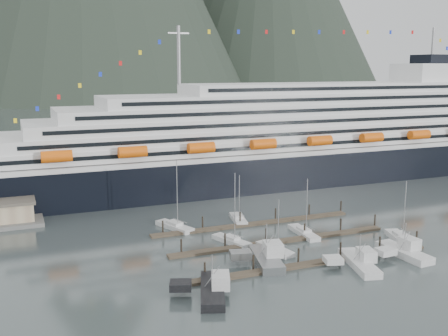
{
  "coord_description": "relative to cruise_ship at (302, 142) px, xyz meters",
  "views": [
    {
      "loc": [
        -54.31,
        -86.88,
        34.97
      ],
      "look_at": [
        -9.92,
        22.0,
        12.4
      ],
      "focal_mm": 42.0,
      "sensor_mm": 36.0,
      "label": 1
    }
  ],
  "objects": [
    {
      "name": "ground",
      "position": [
        -30.03,
        -54.94,
        -12.04
      ],
      "size": [
        1600.0,
        1600.0,
        0.0
      ],
      "primitive_type": "plane",
      "color": "#475254",
      "rests_on": "ground"
    },
    {
      "name": "cruise_ship",
      "position": [
        0.0,
        0.0,
        0.0
      ],
      "size": [
        210.0,
        30.4,
        50.3
      ],
      "color": "black",
      "rests_on": "ground"
    },
    {
      "name": "dock_near",
      "position": [
        -34.95,
        -64.89,
        -11.73
      ],
      "size": [
        48.18,
        2.28,
        3.2
      ],
      "color": "#3F3428",
      "rests_on": "ground"
    },
    {
      "name": "dock_mid",
      "position": [
        -34.95,
        -51.89,
        -11.73
      ],
      "size": [
        48.18,
        2.28,
        3.2
      ],
      "color": "#3F3428",
      "rests_on": "ground"
    },
    {
      "name": "dock_far",
      "position": [
        -34.95,
        -38.89,
        -11.73
      ],
      "size": [
        48.18,
        2.28,
        3.2
      ],
      "color": "#3F3428",
      "rests_on": "ground"
    },
    {
      "name": "sailboat_b",
      "position": [
        -44.64,
        -48.5,
        -11.61
      ],
      "size": [
        5.55,
        9.78,
        15.06
      ],
      "rotation": [
        0.0,
        0.0,
        1.92
      ],
      "color": "silver",
      "rests_on": "ground"
    },
    {
      "name": "sailboat_c",
      "position": [
        -38.79,
        -56.2,
        -11.64
      ],
      "size": [
        4.13,
        9.56,
        11.0
      ],
      "rotation": [
        0.0,
        0.0,
        1.75
      ],
      "color": "silver",
      "rests_on": "ground"
    },
    {
      "name": "sailboat_d",
      "position": [
        -28.31,
        -49.36,
        -11.63
      ],
      "size": [
        3.23,
        10.77,
        12.8
      ],
      "rotation": [
        0.0,
        0.0,
        1.5
      ],
      "color": "silver",
      "rests_on": "ground"
    },
    {
      "name": "sailboat_e",
      "position": [
        -52.53,
        -34.95,
        -11.59
      ],
      "size": [
        6.44,
        10.91,
        16.1
      ],
      "rotation": [
        0.0,
        0.0,
        1.94
      ],
      "color": "silver",
      "rests_on": "ground"
    },
    {
      "name": "sailboat_f",
      "position": [
        -37.17,
        -34.95,
        -11.63
      ],
      "size": [
        4.47,
        9.42,
        11.52
      ],
      "rotation": [
        0.0,
        0.0,
        1.36
      ],
      "color": "silver",
      "rests_on": "ground"
    },
    {
      "name": "sailboat_h",
      "position": [
        -12.03,
        -60.45,
        -11.6
      ],
      "size": [
        5.88,
        10.64,
        13.28
      ],
      "rotation": [
        0.0,
        0.0,
        1.27
      ],
      "color": "silver",
      "rests_on": "ground"
    },
    {
      "name": "trawler_a",
      "position": [
        -57.17,
        -69.89,
        -11.13
      ],
      "size": [
        10.62,
        13.45,
        7.15
      ],
      "rotation": [
        0.0,
        0.0,
        1.23
      ],
      "color": "black",
      "rests_on": "ground"
    },
    {
      "name": "trawler_b",
      "position": [
        -43.26,
        -61.03,
        -11.04
      ],
      "size": [
        10.27,
        13.11,
        8.17
      ],
      "rotation": [
        0.0,
        0.0,
        1.33
      ],
      "color": "gray",
      "rests_on": "ground"
    },
    {
      "name": "trawler_c",
      "position": [
        -28.57,
        -68.73,
        -11.19
      ],
      "size": [
        9.73,
        13.22,
        6.51
      ],
      "rotation": [
        0.0,
        0.0,
        1.32
      ],
      "color": "silver",
      "rests_on": "ground"
    },
    {
      "name": "trawler_d",
      "position": [
        -17.5,
        -67.63,
        -11.14
      ],
      "size": [
        8.96,
        12.1,
        7.1
      ],
      "rotation": [
        0.0,
        0.0,
        1.63
      ],
      "color": "silver",
      "rests_on": "ground"
    }
  ]
}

